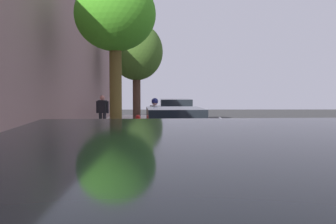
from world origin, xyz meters
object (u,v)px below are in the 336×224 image
object	(u,v)px
bicycle_at_curb	(160,133)
street_tree_mid_block	(115,17)
parked_sedan_grey_mid	(188,181)
street_tree_near_cyclist	(136,53)
pedestrian_on_phone	(102,111)
cyclist_with_backpack	(154,115)
fire_hydrant	(138,125)
parked_sedan_dark_blue_second	(175,135)
parked_sedan_silver_nearest	(176,114)

from	to	relation	value
bicycle_at_curb	street_tree_mid_block	distance (m)	4.82
parked_sedan_grey_mid	bicycle_at_curb	xyz separation A→B (m)	(0.53, -10.12, -0.36)
street_tree_near_cyclist	pedestrian_on_phone	size ratio (longest dim) A/B	3.48
cyclist_with_backpack	parked_sedan_grey_mid	bearing A→B (deg)	94.07
fire_hydrant	bicycle_at_curb	bearing A→B (deg)	128.38
pedestrian_on_phone	fire_hydrant	distance (m)	2.76
bicycle_at_curb	parked_sedan_dark_blue_second	bearing A→B (deg)	96.53
parked_sedan_dark_blue_second	street_tree_near_cyclist	size ratio (longest dim) A/B	0.81
parked_sedan_grey_mid	pedestrian_on_phone	size ratio (longest dim) A/B	2.82
parked_sedan_silver_nearest	parked_sedan_dark_blue_second	bearing A→B (deg)	88.46
parked_sedan_grey_mid	fire_hydrant	xyz separation A→B (m)	(1.42, -11.25, -0.17)
street_tree_near_cyclist	street_tree_mid_block	bearing A→B (deg)	90.00
fire_hydrant	cyclist_with_backpack	bearing A→B (deg)	134.11
parked_sedan_dark_blue_second	street_tree_near_cyclist	bearing A→B (deg)	-81.19
street_tree_near_cyclist	pedestrian_on_phone	world-z (taller)	street_tree_near_cyclist
street_tree_near_cyclist	parked_sedan_silver_nearest	bearing A→B (deg)	132.96
bicycle_at_curb	fire_hydrant	bearing A→B (deg)	-51.62
bicycle_at_curb	cyclist_with_backpack	bearing A→B (deg)	-63.06
pedestrian_on_phone	fire_hydrant	world-z (taller)	pedestrian_on_phone
parked_sedan_silver_nearest	parked_sedan_dark_blue_second	size ratio (longest dim) A/B	0.99
cyclist_with_backpack	street_tree_near_cyclist	world-z (taller)	street_tree_near_cyclist
parked_sedan_grey_mid	cyclist_with_backpack	distance (m)	10.59
parked_sedan_dark_blue_second	bicycle_at_curb	bearing A→B (deg)	-83.47
parked_sedan_dark_blue_second	cyclist_with_backpack	bearing A→B (deg)	-81.36
parked_sedan_dark_blue_second	bicycle_at_curb	distance (m)	4.19
pedestrian_on_phone	fire_hydrant	size ratio (longest dim) A/B	1.90
parked_sedan_grey_mid	parked_sedan_dark_blue_second	bearing A→B (deg)	-89.48
parked_sedan_grey_mid	street_tree_mid_block	world-z (taller)	street_tree_mid_block
cyclist_with_backpack	street_tree_mid_block	distance (m)	4.50
parked_sedan_silver_nearest	street_tree_mid_block	distance (m)	9.01
bicycle_at_curb	street_tree_near_cyclist	world-z (taller)	street_tree_near_cyclist
bicycle_at_curb	fire_hydrant	world-z (taller)	fire_hydrant
pedestrian_on_phone	parked_sedan_grey_mid	bearing A→B (deg)	103.35
parked_sedan_dark_blue_second	parked_sedan_grey_mid	xyz separation A→B (m)	(-0.05, 5.97, 0.00)
street_tree_near_cyclist	fire_hydrant	xyz separation A→B (m)	(-0.50, 6.78, -3.48)
parked_sedan_silver_nearest	street_tree_mid_block	world-z (taller)	street_tree_mid_block
parked_sedan_silver_nearest	parked_sedan_dark_blue_second	xyz separation A→B (m)	(0.26, 9.77, 0.00)
street_tree_near_cyclist	pedestrian_on_phone	bearing A→B (deg)	75.18
street_tree_near_cyclist	fire_hydrant	size ratio (longest dim) A/B	6.60
bicycle_at_curb	parked_sedan_grey_mid	bearing A→B (deg)	93.00
parked_sedan_silver_nearest	cyclist_with_backpack	xyz separation A→B (m)	(0.96, 5.19, 0.28)
bicycle_at_curb	pedestrian_on_phone	world-z (taller)	pedestrian_on_phone
bicycle_at_curb	street_tree_near_cyclist	distance (m)	8.83
parked_sedan_silver_nearest	bicycle_at_curb	xyz separation A→B (m)	(0.74, 5.62, -0.36)
parked_sedan_grey_mid	bicycle_at_curb	size ratio (longest dim) A/B	2.68
parked_sedan_silver_nearest	fire_hydrant	size ratio (longest dim) A/B	5.31
pedestrian_on_phone	parked_sedan_dark_blue_second	bearing A→B (deg)	112.90
parked_sedan_silver_nearest	parked_sedan_grey_mid	xyz separation A→B (m)	(0.21, 15.74, 0.00)
parked_sedan_dark_blue_second	pedestrian_on_phone	xyz separation A→B (m)	(3.11, -7.36, 0.30)
parked_sedan_dark_blue_second	parked_sedan_grey_mid	bearing A→B (deg)	90.52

